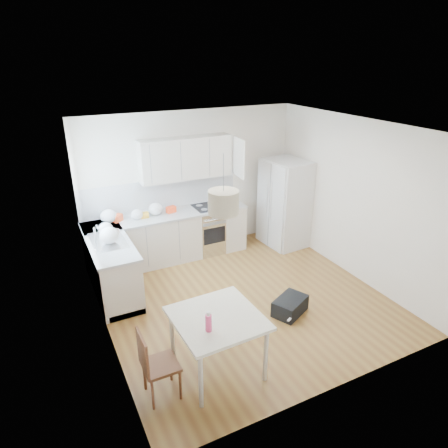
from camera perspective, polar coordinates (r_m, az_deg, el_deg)
name	(u,v)px	position (r m, az deg, el deg)	size (l,w,h in m)	color
floor	(243,298)	(6.51, 2.76, -10.57)	(4.20, 4.20, 0.00)	brown
ceiling	(247,128)	(5.49, 3.31, 13.57)	(4.20, 4.20, 0.00)	white
wall_back	(191,183)	(7.65, -4.73, 5.91)	(4.20, 4.20, 0.00)	silver
wall_left	(99,250)	(5.25, -17.46, -3.53)	(4.20, 4.20, 0.00)	silver
wall_right	(354,199)	(7.08, 18.04, 3.37)	(4.20, 4.20, 0.00)	silver
window_glassblock	(81,193)	(6.17, -19.70, 4.21)	(0.02, 1.00, 1.00)	#BFE0F9
cabinets_back	(169,238)	(7.53, -7.88, -1.98)	(3.00, 0.60, 0.88)	beige
cabinets_left	(111,266)	(6.76, -15.87, -5.80)	(0.60, 1.80, 0.88)	beige
counter_back	(168,215)	(7.34, -8.07, 1.27)	(3.02, 0.64, 0.04)	#AFB2B4
counter_left	(108,240)	(6.55, -16.30, -2.27)	(0.64, 1.82, 0.04)	#AFB2B4
backsplash_back	(161,194)	(7.50, -8.94, 4.22)	(3.00, 0.01, 0.58)	white
backsplash_left	(86,226)	(6.40, -19.18, -0.24)	(0.01, 1.80, 0.58)	white
upper_cabinets	(186,158)	(7.31, -5.49, 9.34)	(1.70, 0.32, 0.75)	beige
range_oven	(208,230)	(7.79, -2.32, -0.88)	(0.50, 0.61, 0.88)	silver
sink	(108,241)	(6.50, -16.23, -2.32)	(0.50, 0.80, 0.16)	silver
refrigerator	(286,203)	(8.04, 8.83, 2.96)	(0.84, 0.87, 1.74)	silver
dining_table	(217,323)	(4.83, -0.97, -13.97)	(1.03, 1.03, 0.79)	beige
dining_chair	(161,363)	(4.75, -9.01, -19.07)	(0.38, 0.38, 0.89)	#512B18
drink_bottle	(208,321)	(4.50, -2.23, -13.72)	(0.07, 0.07, 0.25)	#F74484
gym_bag	(290,306)	(6.20, 9.41, -11.45)	(0.54, 0.35, 0.25)	black
pendant_lamp	(223,202)	(4.18, -0.07, 3.11)	(0.33, 0.33, 0.25)	#B8AF8E
grocery_bag_a	(108,216)	(7.12, -16.19, 1.08)	(0.28, 0.23, 0.25)	white
grocery_bag_b	(137,215)	(7.15, -12.33, 1.32)	(0.21, 0.18, 0.19)	white
grocery_bag_c	(156,209)	(7.28, -9.74, 2.11)	(0.25, 0.22, 0.23)	white
grocery_bag_d	(105,229)	(6.67, -16.58, -0.65)	(0.23, 0.20, 0.21)	white
grocery_bag_e	(109,235)	(6.35, -16.08, -1.57)	(0.30, 0.25, 0.27)	white
snack_orange	(171,209)	(7.38, -7.58, 2.07)	(0.17, 0.10, 0.12)	#F23C15
snack_yellow	(144,215)	(7.22, -11.31, 1.24)	(0.15, 0.09, 0.10)	gold
snack_red	(117,218)	(7.17, -14.99, 0.83)	(0.18, 0.11, 0.12)	red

